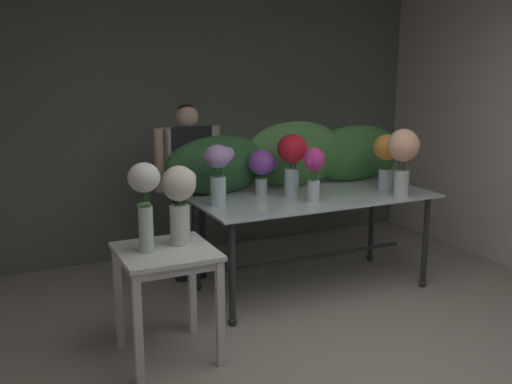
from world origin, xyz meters
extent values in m
plane|color=#9E9384|center=(0.00, 1.68, 0.00)|extent=(7.40, 7.40, 0.00)
cube|color=slate|center=(0.00, 3.36, 1.39)|extent=(5.06, 0.12, 2.78)
cube|color=beige|center=(2.53, 1.68, 1.39)|extent=(0.12, 3.48, 2.78)
cube|color=silver|center=(0.45, 1.81, 0.84)|extent=(2.04, 0.98, 0.02)
cylinder|color=#2D2D33|center=(-0.47, 1.41, 0.41)|extent=(0.05, 0.05, 0.83)
sphere|color=#2D2D33|center=(-0.47, 1.41, 0.03)|extent=(0.07, 0.07, 0.07)
cylinder|color=#2D2D33|center=(1.36, 1.41, 0.41)|extent=(0.05, 0.05, 0.83)
sphere|color=#2D2D33|center=(1.36, 1.41, 0.03)|extent=(0.07, 0.07, 0.07)
cylinder|color=#2D2D33|center=(-0.47, 2.20, 0.41)|extent=(0.05, 0.05, 0.83)
sphere|color=#2D2D33|center=(-0.47, 2.20, 0.03)|extent=(0.07, 0.07, 0.07)
cylinder|color=#2D2D33|center=(1.36, 2.20, 0.41)|extent=(0.05, 0.05, 0.83)
sphere|color=#2D2D33|center=(1.36, 2.20, 0.03)|extent=(0.07, 0.07, 0.07)
cylinder|color=#2D2D33|center=(0.45, 1.81, 0.29)|extent=(1.84, 0.03, 0.03)
cube|color=white|center=(-1.04, 1.17, 0.74)|extent=(0.62, 0.63, 0.03)
cube|color=white|center=(-1.04, 1.17, 0.70)|extent=(0.56, 0.57, 0.06)
cube|color=white|center=(-1.31, 0.90, 0.36)|extent=(0.05, 0.05, 0.73)
cube|color=white|center=(-0.77, 0.90, 0.36)|extent=(0.05, 0.05, 0.73)
cube|color=white|center=(-1.31, 1.45, 0.36)|extent=(0.05, 0.05, 0.73)
cube|color=white|center=(-0.77, 1.45, 0.36)|extent=(0.05, 0.05, 0.73)
cylinder|color=#232328|center=(-0.52, 2.48, 0.42)|extent=(0.12, 0.12, 0.84)
cylinder|color=#232328|center=(-0.34, 2.48, 0.42)|extent=(0.12, 0.12, 0.84)
cube|color=#B2BCC6|center=(-0.43, 2.48, 1.12)|extent=(0.42, 0.22, 0.55)
cube|color=black|center=(-0.43, 2.37, 1.08)|extent=(0.36, 0.02, 0.67)
cylinder|color=#D8AD8E|center=(-0.69, 2.48, 1.12)|extent=(0.09, 0.09, 0.55)
cylinder|color=#D8AD8E|center=(-0.18, 2.48, 1.12)|extent=(0.09, 0.09, 0.55)
sphere|color=#D8AD8E|center=(-0.43, 2.48, 1.49)|extent=(0.20, 0.20, 0.20)
ellipsoid|color=black|center=(-0.43, 2.50, 1.55)|extent=(0.15, 0.15, 0.09)
ellipsoid|color=#28562D|center=(-0.26, 2.18, 1.10)|extent=(0.96, 0.24, 0.50)
ellipsoid|color=#477F3D|center=(0.47, 2.18, 1.14)|extent=(1.01, 0.20, 0.59)
ellipsoid|color=#387033|center=(1.13, 2.18, 1.11)|extent=(1.03, 0.26, 0.53)
cylinder|color=silver|center=(1.07, 1.42, 0.96)|extent=(0.12, 0.12, 0.22)
cylinder|color=#9EBCB2|center=(1.07, 1.42, 0.90)|extent=(0.11, 0.11, 0.09)
cylinder|color=#28562D|center=(1.09, 1.42, 1.03)|extent=(0.01, 0.01, 0.34)
cylinder|color=#28562D|center=(1.06, 1.45, 1.03)|extent=(0.01, 0.01, 0.34)
cylinder|color=#28562D|center=(1.07, 1.40, 1.03)|extent=(0.01, 0.01, 0.34)
ellipsoid|color=#F4B78E|center=(1.07, 1.42, 1.28)|extent=(0.27, 0.27, 0.27)
sphere|color=#F4B78E|center=(1.18, 1.44, 1.28)|extent=(0.09, 0.09, 0.09)
cylinder|color=silver|center=(0.25, 1.83, 0.97)|extent=(0.12, 0.12, 0.24)
cylinder|color=#9EBCB2|center=(0.25, 1.83, 0.90)|extent=(0.11, 0.11, 0.10)
cylinder|color=#28562D|center=(0.28, 1.83, 1.02)|extent=(0.01, 0.01, 0.32)
cylinder|color=#28562D|center=(0.25, 1.85, 1.02)|extent=(0.01, 0.01, 0.32)
cylinder|color=#28562D|center=(0.25, 1.81, 1.02)|extent=(0.01, 0.01, 0.32)
ellipsoid|color=red|center=(0.25, 1.83, 1.25)|extent=(0.25, 0.25, 0.24)
sphere|color=red|center=(0.33, 1.85, 1.29)|extent=(0.10, 0.10, 0.10)
ellipsoid|color=#387033|center=(0.28, 1.79, 1.11)|extent=(0.09, 0.11, 0.03)
cylinder|color=silver|center=(-0.43, 1.79, 0.96)|extent=(0.12, 0.12, 0.23)
cylinder|color=#9EBCB2|center=(-0.43, 1.79, 0.90)|extent=(0.11, 0.11, 0.10)
cylinder|color=#28562D|center=(-0.40, 1.78, 1.02)|extent=(0.01, 0.01, 0.33)
cylinder|color=#28562D|center=(-0.45, 1.81, 1.02)|extent=(0.01, 0.01, 0.33)
cylinder|color=#28562D|center=(-0.44, 1.77, 1.02)|extent=(0.01, 0.01, 0.33)
ellipsoid|color=#B28ED1|center=(-0.43, 1.79, 1.24)|extent=(0.22, 0.22, 0.18)
sphere|color=#B28ED1|center=(-0.48, 1.80, 1.27)|extent=(0.08, 0.08, 0.08)
sphere|color=#B28ED1|center=(-0.34, 1.81, 1.25)|extent=(0.11, 0.11, 0.11)
ellipsoid|color=#2D6028|center=(-0.44, 1.81, 1.10)|extent=(0.11, 0.08, 0.03)
cylinder|color=silver|center=(1.11, 1.69, 0.94)|extent=(0.13, 0.13, 0.19)
cylinder|color=#9EBCB2|center=(1.11, 1.69, 0.89)|extent=(0.12, 0.12, 0.08)
cylinder|color=#2D6028|center=(1.13, 1.69, 1.01)|extent=(0.01, 0.01, 0.31)
cylinder|color=#2D6028|center=(1.11, 1.71, 1.01)|extent=(0.01, 0.01, 0.31)
cylinder|color=#2D6028|center=(1.10, 1.69, 1.01)|extent=(0.01, 0.01, 0.31)
cylinder|color=#2D6028|center=(1.12, 1.67, 1.01)|extent=(0.01, 0.01, 0.31)
ellipsoid|color=orange|center=(1.11, 1.69, 1.23)|extent=(0.24, 0.24, 0.22)
sphere|color=orange|center=(1.22, 1.70, 1.25)|extent=(0.10, 0.10, 0.10)
ellipsoid|color=#2D6028|center=(1.10, 1.69, 1.06)|extent=(0.11, 0.08, 0.03)
cylinder|color=silver|center=(0.32, 1.58, 0.94)|extent=(0.10, 0.10, 0.18)
cylinder|color=#9EBCB2|center=(0.32, 1.58, 0.89)|extent=(0.09, 0.09, 0.07)
cylinder|color=#2D6028|center=(0.34, 1.58, 1.00)|extent=(0.01, 0.01, 0.28)
cylinder|color=#2D6028|center=(0.31, 1.60, 1.00)|extent=(0.01, 0.01, 0.28)
cylinder|color=#2D6028|center=(0.30, 1.56, 1.00)|extent=(0.01, 0.01, 0.28)
ellipsoid|color=#D1338E|center=(0.32, 1.58, 1.19)|extent=(0.17, 0.17, 0.19)
sphere|color=#D1338E|center=(0.26, 1.55, 1.18)|extent=(0.06, 0.06, 0.06)
ellipsoid|color=#477F3D|center=(0.33, 1.60, 1.04)|extent=(0.11, 0.06, 0.03)
cylinder|color=silver|center=(0.05, 2.00, 0.92)|extent=(0.11, 0.11, 0.14)
cylinder|color=#9EBCB2|center=(0.05, 2.00, 0.88)|extent=(0.10, 0.10, 0.06)
cylinder|color=#387033|center=(0.07, 2.00, 0.96)|extent=(0.01, 0.01, 0.21)
cylinder|color=#387033|center=(0.05, 2.01, 0.96)|extent=(0.01, 0.01, 0.21)
cylinder|color=#387033|center=(0.03, 2.00, 0.96)|extent=(0.01, 0.01, 0.21)
cylinder|color=#387033|center=(0.04, 1.97, 0.96)|extent=(0.01, 0.01, 0.21)
ellipsoid|color=purple|center=(0.05, 2.00, 1.13)|extent=(0.23, 0.23, 0.21)
sphere|color=purple|center=(0.15, 2.00, 1.10)|extent=(0.09, 0.09, 0.09)
cylinder|color=silver|center=(-1.17, 1.17, 0.91)|extent=(0.09, 0.09, 0.30)
cylinder|color=#9EBCB2|center=(-1.17, 1.17, 0.82)|extent=(0.09, 0.09, 0.13)
cylinder|color=#2D6028|center=(-1.14, 1.17, 0.98)|extent=(0.01, 0.01, 0.42)
cylinder|color=#2D6028|center=(-1.17, 1.19, 0.98)|extent=(0.01, 0.01, 0.42)
cylinder|color=#2D6028|center=(-1.17, 1.15, 0.98)|extent=(0.01, 0.01, 0.42)
ellipsoid|color=white|center=(-1.17, 1.17, 1.24)|extent=(0.20, 0.20, 0.19)
ellipsoid|color=#477F3D|center=(-1.18, 1.15, 1.08)|extent=(0.11, 0.06, 0.03)
cylinder|color=silver|center=(-0.92, 1.24, 0.89)|extent=(0.14, 0.14, 0.27)
cylinder|color=#9EBCB2|center=(-0.92, 1.24, 0.82)|extent=(0.12, 0.12, 0.11)
cylinder|color=#2D6028|center=(-0.89, 1.24, 0.93)|extent=(0.01, 0.01, 0.34)
cylinder|color=#2D6028|center=(-0.91, 1.27, 0.93)|extent=(0.01, 0.01, 0.34)
cylinder|color=#2D6028|center=(-0.94, 1.24, 0.93)|extent=(0.01, 0.01, 0.34)
cylinder|color=#2D6028|center=(-0.92, 1.22, 0.93)|extent=(0.01, 0.01, 0.34)
ellipsoid|color=silver|center=(-0.92, 1.24, 1.17)|extent=(0.23, 0.23, 0.24)
sphere|color=silver|center=(-0.99, 1.24, 1.19)|extent=(0.09, 0.09, 0.09)
sphere|color=silver|center=(-0.86, 1.22, 1.21)|extent=(0.11, 0.11, 0.11)
ellipsoid|color=#2D6028|center=(-0.88, 1.26, 1.05)|extent=(0.09, 0.10, 0.03)
camera|label=1|loc=(-2.06, -2.37, 1.95)|focal=40.97mm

